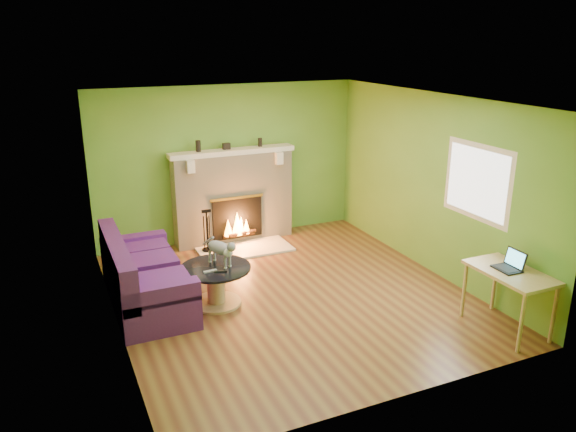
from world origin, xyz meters
name	(u,v)px	position (x,y,z in m)	size (l,w,h in m)	color
floor	(290,294)	(0.00, 0.00, 0.00)	(5.00, 5.00, 0.00)	brown
ceiling	(291,100)	(0.00, 0.00, 2.60)	(5.00, 5.00, 0.00)	white
wall_back	(229,163)	(0.00, 2.50, 1.30)	(5.00, 5.00, 0.00)	#548C2D
wall_front	(405,275)	(0.00, -2.50, 1.30)	(5.00, 5.00, 0.00)	#548C2D
wall_left	(109,226)	(-2.25, 0.00, 1.30)	(5.00, 5.00, 0.00)	#548C2D
wall_right	(432,184)	(2.25, 0.00, 1.30)	(5.00, 5.00, 0.00)	#548C2D
window_frame	(477,182)	(2.24, -0.90, 1.55)	(1.20, 1.20, 0.00)	silver
window_pane	(477,182)	(2.23, -0.90, 1.55)	(1.06, 1.06, 0.00)	white
fireplace	(233,197)	(0.00, 2.32, 0.77)	(2.10, 0.46, 1.58)	beige
hearth	(245,249)	(0.00, 1.80, 0.01)	(1.50, 0.75, 0.03)	beige
mantel	(232,152)	(0.00, 2.30, 1.54)	(2.10, 0.28, 0.08)	silver
sofa	(142,278)	(-1.86, 0.56, 0.35)	(0.91, 2.02, 0.91)	#4D1A62
coffee_table	(216,283)	(-1.00, 0.14, 0.30)	(0.92, 0.92, 0.52)	tan
desk	(510,278)	(1.95, -1.90, 0.66)	(0.59, 1.02, 0.75)	tan
cat	(219,251)	(-0.92, 0.19, 0.71)	(0.22, 0.61, 0.38)	slate
remote_silver	(210,271)	(-1.10, 0.02, 0.53)	(0.17, 0.04, 0.02)	#98999B
remote_black	(221,271)	(-0.98, -0.04, 0.53)	(0.16, 0.04, 0.02)	black
laptop	(508,261)	(1.93, -1.85, 0.87)	(0.27, 0.31, 0.23)	black
fire_tools	(207,230)	(-0.58, 1.95, 0.38)	(0.19, 0.19, 0.69)	black
mantel_vase_left	(198,146)	(-0.55, 2.33, 1.67)	(0.08, 0.08, 0.18)	black
mantel_vase_right	(260,142)	(0.50, 2.33, 1.65)	(0.07, 0.07, 0.14)	black
mantel_box	(226,146)	(-0.09, 2.33, 1.63)	(0.12, 0.08, 0.10)	black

